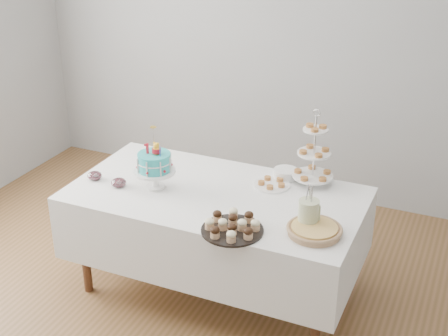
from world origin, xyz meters
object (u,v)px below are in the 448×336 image
at_px(pie, 314,230).
at_px(utensil_pitcher, 309,213).
at_px(birthday_cake, 155,172).
at_px(jam_bowl_a, 119,183).
at_px(jam_bowl_b, 95,176).
at_px(cupcake_tray, 232,225).
at_px(pastry_plate, 272,184).
at_px(table, 216,223).
at_px(plate_stack, 286,174).
at_px(tiered_stand, 314,154).

bearing_deg(pie, utensil_pitcher, 133.71).
distance_m(birthday_cake, jam_bowl_a, 0.26).
height_order(jam_bowl_b, utensil_pitcher, utensil_pitcher).
bearing_deg(utensil_pitcher, pie, -57.46).
distance_m(cupcake_tray, pastry_plate, 0.65).
xyz_separation_m(table, cupcake_tray, (0.29, -0.40, 0.27)).
relative_size(pie, jam_bowl_b, 3.32).
height_order(pie, plate_stack, plate_stack).
xyz_separation_m(cupcake_tray, tiered_stand, (0.25, 0.79, 0.18)).
xyz_separation_m(tiered_stand, utensil_pitcher, (0.14, -0.57, -0.12)).
distance_m(cupcake_tray, plate_stack, 0.80).
xyz_separation_m(pie, jam_bowl_b, (-1.58, 0.09, -0.00)).
bearing_deg(jam_bowl_b, jam_bowl_a, -6.80).
bearing_deg(utensil_pitcher, jam_bowl_b, 167.81).
bearing_deg(pastry_plate, jam_bowl_a, -155.60).
bearing_deg(cupcake_tray, plate_stack, 86.10).
distance_m(birthday_cake, tiered_stand, 1.06).
bearing_deg(plate_stack, jam_bowl_b, -155.00).
relative_size(jam_bowl_a, utensil_pitcher, 0.37).
xyz_separation_m(tiered_stand, plate_stack, (-0.19, 0.01, -0.19)).
xyz_separation_m(table, pie, (0.74, -0.24, 0.26)).
relative_size(pie, tiered_stand, 0.61).
bearing_deg(plate_stack, birthday_cake, -146.38).
bearing_deg(jam_bowl_a, cupcake_tray, -13.61).
distance_m(table, jam_bowl_b, 0.89).
xyz_separation_m(cupcake_tray, jam_bowl_a, (-0.92, 0.22, -0.01)).
height_order(cupcake_tray, pie, cupcake_tray).
bearing_deg(jam_bowl_b, birthday_cake, 7.57).
relative_size(table, plate_stack, 11.69).
bearing_deg(cupcake_tray, jam_bowl_a, 166.39).
distance_m(plate_stack, jam_bowl_b, 1.31).
bearing_deg(birthday_cake, utensil_pitcher, -9.75).
bearing_deg(pie, jam_bowl_a, 177.42).
bearing_deg(pie, plate_stack, 121.56).
relative_size(birthday_cake, pastry_plate, 1.73).
distance_m(pie, pastry_plate, 0.65).
bearing_deg(pie, table, 162.06).
relative_size(pastry_plate, jam_bowl_a, 2.44).
height_order(tiered_stand, jam_bowl_a, tiered_stand).
bearing_deg(cupcake_tray, tiered_stand, 72.57).
distance_m(birthday_cake, pastry_plate, 0.78).
distance_m(pastry_plate, jam_bowl_a, 1.02).
xyz_separation_m(birthday_cake, pie, (1.13, -0.15, -0.09)).
distance_m(birthday_cake, jam_bowl_b, 0.45).
distance_m(jam_bowl_a, jam_bowl_b, 0.21).
distance_m(pie, jam_bowl_b, 1.58).
distance_m(tiered_stand, pastry_plate, 0.34).
bearing_deg(pastry_plate, birthday_cake, -154.11).
bearing_deg(plate_stack, pie, -58.44).
bearing_deg(pie, birthday_cake, 172.70).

